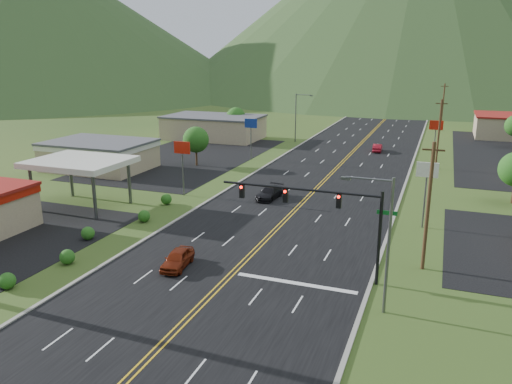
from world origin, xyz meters
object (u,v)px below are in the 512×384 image
(streetlight_west, at_px, (297,114))
(car_red_near, at_px, (178,259))
(car_red_far, at_px, (378,148))
(streetlight_east, at_px, (384,237))
(gas_canopy, at_px, (80,163))
(traffic_signal, at_px, (325,208))
(car_dark_mid, at_px, (269,193))

(streetlight_west, bearing_deg, car_red_near, -82.96)
(car_red_near, relative_size, car_red_far, 1.02)
(car_red_near, bearing_deg, car_red_far, 73.91)
(streetlight_east, bearing_deg, gas_canopy, 160.12)
(gas_canopy, relative_size, car_red_far, 2.48)
(traffic_signal, bearing_deg, car_red_far, 92.89)
(car_dark_mid, bearing_deg, car_red_far, 81.40)
(streetlight_west, xyz_separation_m, car_dark_mid, (7.68, -37.93, -4.50))
(gas_canopy, bearing_deg, streetlight_west, 77.87)
(streetlight_west, xyz_separation_m, car_red_near, (7.23, -58.51, -4.48))
(car_red_near, bearing_deg, car_dark_mid, 81.44)
(streetlight_east, xyz_separation_m, gas_canopy, (-33.18, 12.00, -0.31))
(car_red_near, xyz_separation_m, car_red_far, (8.35, 53.88, -0.03))
(traffic_signal, distance_m, car_red_near, 12.14)
(traffic_signal, distance_m, car_dark_mid, 21.40)
(traffic_signal, distance_m, streetlight_east, 6.17)
(traffic_signal, bearing_deg, car_dark_mid, 120.10)
(car_dark_mid, height_order, car_red_far, car_dark_mid)
(traffic_signal, distance_m, car_red_far, 51.65)
(streetlight_east, bearing_deg, car_red_far, 97.50)
(car_red_far, bearing_deg, gas_canopy, 56.37)
(traffic_signal, xyz_separation_m, gas_canopy, (-28.48, 8.00, -0.46))
(traffic_signal, xyz_separation_m, car_red_near, (-10.94, -2.51, -4.63))
(traffic_signal, xyz_separation_m, streetlight_west, (-18.16, 56.00, -0.15))
(traffic_signal, relative_size, car_dark_mid, 2.80)
(car_red_far, bearing_deg, streetlight_west, -19.36)
(gas_canopy, bearing_deg, car_dark_mid, 29.22)
(streetlight_west, distance_m, car_red_near, 59.12)
(traffic_signal, relative_size, streetlight_east, 1.46)
(streetlight_west, height_order, car_red_near, streetlight_west)
(streetlight_west, relative_size, car_red_near, 2.19)
(streetlight_west, bearing_deg, gas_canopy, -102.13)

